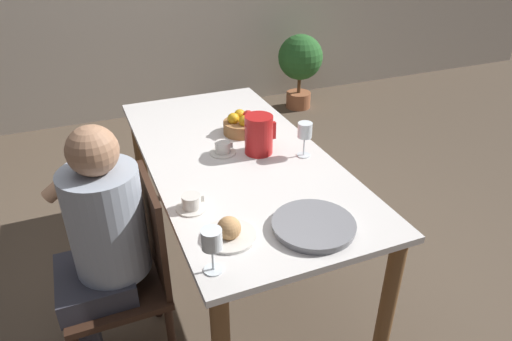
# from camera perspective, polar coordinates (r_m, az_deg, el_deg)

# --- Properties ---
(ground_plane) EXTENTS (20.00, 20.00, 0.00)m
(ground_plane) POSITION_cam_1_polar(r_m,az_deg,el_deg) (2.75, -2.22, -11.88)
(ground_plane) COLOR brown
(dining_table) EXTENTS (0.87, 1.81, 0.75)m
(dining_table) POSITION_cam_1_polar(r_m,az_deg,el_deg) (2.37, -2.52, -0.13)
(dining_table) COLOR silver
(dining_table) RESTS_ON ground_plane
(chair_person_side) EXTENTS (0.42, 0.42, 0.91)m
(chair_person_side) POSITION_cam_1_polar(r_m,az_deg,el_deg) (2.06, -15.39, -12.27)
(chair_person_side) COLOR #331E14
(chair_person_side) RESTS_ON ground_plane
(person_seated) EXTENTS (0.39, 0.41, 1.17)m
(person_seated) POSITION_cam_1_polar(r_m,az_deg,el_deg) (1.94, -18.85, -7.95)
(person_seated) COLOR #33333D
(person_seated) RESTS_ON ground_plane
(red_pitcher) EXTENTS (0.17, 0.14, 0.20)m
(red_pitcher) POSITION_cam_1_polar(r_m,az_deg,el_deg) (2.29, 0.34, 4.53)
(red_pitcher) COLOR red
(red_pitcher) RESTS_ON dining_table
(wine_glass_water) EXTENTS (0.07, 0.07, 0.18)m
(wine_glass_water) POSITION_cam_1_polar(r_m,az_deg,el_deg) (2.26, 6.12, 4.83)
(wine_glass_water) COLOR white
(wine_glass_water) RESTS_ON dining_table
(wine_glass_juice) EXTENTS (0.07, 0.07, 0.17)m
(wine_glass_juice) POSITION_cam_1_polar(r_m,az_deg,el_deg) (1.54, -5.55, -8.84)
(wine_glass_juice) COLOR white
(wine_glass_juice) RESTS_ON dining_table
(teacup_near_person) EXTENTS (0.13, 0.13, 0.06)m
(teacup_near_person) POSITION_cam_1_polar(r_m,az_deg,el_deg) (1.91, -8.06, -4.04)
(teacup_near_person) COLOR silver
(teacup_near_person) RESTS_ON dining_table
(teacup_across) EXTENTS (0.13, 0.13, 0.06)m
(teacup_across) POSITION_cam_1_polar(r_m,az_deg,el_deg) (2.32, -4.18, 2.76)
(teacup_across) COLOR silver
(teacup_across) RESTS_ON dining_table
(serving_tray) EXTENTS (0.33, 0.33, 0.03)m
(serving_tray) POSITION_cam_1_polar(r_m,az_deg,el_deg) (1.80, 7.21, -6.82)
(serving_tray) COLOR gray
(serving_tray) RESTS_ON dining_table
(bread_plate) EXTENTS (0.21, 0.21, 0.09)m
(bread_plate) POSITION_cam_1_polar(r_m,az_deg,el_deg) (1.74, -3.39, -7.60)
(bread_plate) COLOR silver
(bread_plate) RESTS_ON dining_table
(fruit_bowl) EXTENTS (0.20, 0.20, 0.12)m
(fruit_bowl) POSITION_cam_1_polar(r_m,az_deg,el_deg) (2.53, -1.81, 5.76)
(fruit_bowl) COLOR #9E6B3D
(fruit_bowl) RESTS_ON dining_table
(potted_plant) EXTENTS (0.45, 0.45, 0.76)m
(potted_plant) POSITION_cam_1_polar(r_m,az_deg,el_deg) (4.77, 5.54, 13.37)
(potted_plant) COLOR #A8603D
(potted_plant) RESTS_ON ground_plane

